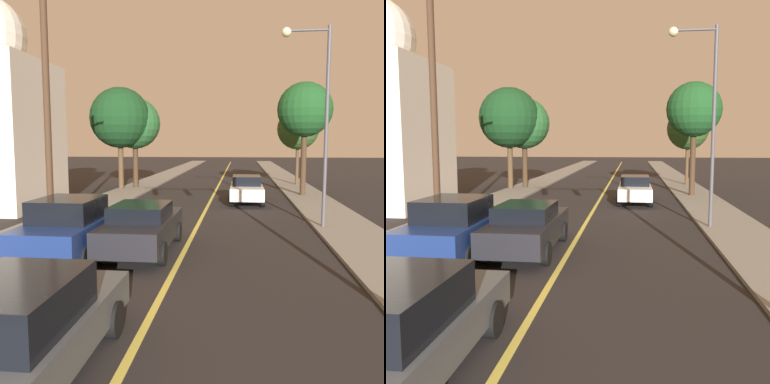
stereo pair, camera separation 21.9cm
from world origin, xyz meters
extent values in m
cube|color=black|center=(0.00, 36.00, 0.01)|extent=(9.06, 80.00, 0.01)
cube|color=#D1C14C|center=(0.00, 36.00, 0.01)|extent=(0.16, 76.00, 0.00)
cube|color=gray|center=(-5.78, 36.00, 0.06)|extent=(2.50, 80.00, 0.12)
cube|color=gray|center=(5.78, 36.00, 0.06)|extent=(2.50, 80.00, 0.12)
cube|color=#474C51|center=(-1.27, 3.73, 0.60)|extent=(1.73, 4.79, 0.58)
cube|color=black|center=(-1.27, 3.54, 1.21)|extent=(1.53, 2.15, 0.63)
cylinder|color=black|center=(-2.09, 5.22, 0.31)|extent=(0.22, 0.63, 0.63)
cylinder|color=black|center=(-0.45, 5.22, 0.31)|extent=(0.22, 0.63, 0.63)
cube|color=black|center=(-1.27, 11.04, 0.68)|extent=(1.81, 4.71, 0.71)
cube|color=black|center=(-1.27, 10.85, 1.27)|extent=(1.59, 2.12, 0.46)
cylinder|color=black|center=(-2.13, 12.50, 0.33)|extent=(0.22, 0.66, 0.66)
cylinder|color=black|center=(-0.41, 12.50, 0.33)|extent=(0.22, 0.66, 0.66)
cylinder|color=black|center=(-2.13, 9.58, 0.33)|extent=(0.22, 0.66, 0.66)
cylinder|color=black|center=(-0.41, 9.58, 0.33)|extent=(0.22, 0.66, 0.66)
cube|color=navy|center=(-3.26, 10.39, 0.71)|extent=(1.93, 4.74, 0.76)
cube|color=black|center=(-3.26, 10.20, 1.41)|extent=(1.69, 2.13, 0.64)
cylinder|color=black|center=(-4.18, 11.86, 0.33)|extent=(0.22, 0.66, 0.66)
cylinder|color=black|center=(-2.35, 11.86, 0.33)|extent=(0.22, 0.66, 0.66)
cylinder|color=black|center=(-4.18, 8.92, 0.33)|extent=(0.22, 0.66, 0.66)
cylinder|color=black|center=(-2.35, 8.92, 0.33)|extent=(0.22, 0.66, 0.66)
cube|color=white|center=(2.04, 22.21, 0.68)|extent=(1.74, 4.86, 0.62)
cube|color=black|center=(2.04, 22.41, 1.25)|extent=(1.53, 2.19, 0.51)
cylinder|color=black|center=(2.87, 20.71, 0.37)|extent=(0.22, 0.74, 0.74)
cylinder|color=black|center=(1.21, 20.71, 0.37)|extent=(0.22, 0.74, 0.74)
cylinder|color=black|center=(2.87, 23.72, 0.37)|extent=(0.22, 0.74, 0.74)
cylinder|color=black|center=(1.21, 23.72, 0.37)|extent=(0.22, 0.74, 0.74)
cylinder|color=#47474C|center=(4.88, 15.12, 3.86)|extent=(0.14, 0.14, 7.48)
cylinder|color=#47474C|center=(4.10, 15.12, 7.45)|extent=(1.56, 0.09, 0.09)
sphere|color=beige|center=(3.32, 15.12, 7.40)|extent=(0.36, 0.36, 0.36)
cylinder|color=#422D1E|center=(-5.13, 13.06, 4.58)|extent=(0.24, 0.24, 8.93)
cylinder|color=#4C3823|center=(-6.69, 27.81, 1.86)|extent=(0.37, 0.37, 3.48)
sphere|color=#143819|center=(-6.69, 27.81, 5.07)|extent=(4.21, 4.21, 4.21)
cylinder|color=#3D2B1C|center=(-5.86, 28.74, 1.79)|extent=(0.38, 0.38, 3.33)
sphere|color=#235628|center=(-5.86, 28.74, 4.72)|extent=(3.63, 3.63, 3.63)
cylinder|color=#4C3823|center=(6.06, 32.25, 1.71)|extent=(0.25, 0.25, 3.17)
sphere|color=#2D4C1E|center=(6.06, 32.25, 4.40)|extent=(3.17, 3.17, 3.17)
cylinder|color=#3D2B1C|center=(5.54, 25.35, 2.15)|extent=(0.35, 0.35, 4.06)
sphere|color=#19471E|center=(5.54, 25.35, 5.34)|extent=(3.32, 3.32, 3.32)
camera|label=1|loc=(1.67, -1.58, 3.31)|focal=40.00mm
camera|label=2|loc=(1.89, -1.55, 3.31)|focal=40.00mm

